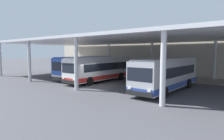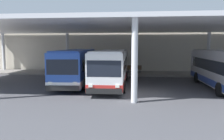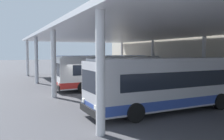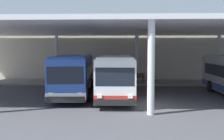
% 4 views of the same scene
% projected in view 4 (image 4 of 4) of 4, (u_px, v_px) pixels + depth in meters
% --- Properties ---
extents(ground_plane, '(200.00, 200.00, 0.00)m').
position_uv_depth(ground_plane, '(147.00, 105.00, 17.66)').
color(ground_plane, '#47474C').
extents(platform_kerb, '(42.00, 4.50, 0.18)m').
position_uv_depth(platform_kerb, '(137.00, 82.00, 29.36)').
color(platform_kerb, gray).
rests_on(platform_kerb, ground).
extents(station_building_facade, '(48.00, 1.60, 7.59)m').
position_uv_depth(station_building_facade, '(136.00, 48.00, 32.32)').
color(station_building_facade, beige).
rests_on(station_building_facade, ground).
extents(canopy_shelter, '(40.00, 17.00, 5.55)m').
position_uv_depth(canopy_shelter, '(142.00, 30.00, 22.75)').
color(canopy_shelter, silver).
rests_on(canopy_shelter, ground).
extents(bus_nearest_bay, '(3.28, 10.68, 3.17)m').
position_uv_depth(bus_nearest_bay, '(74.00, 74.00, 21.86)').
color(bus_nearest_bay, '#284CA8').
rests_on(bus_nearest_bay, ground).
extents(bus_second_bay, '(2.83, 10.56, 3.17)m').
position_uv_depth(bus_second_bay, '(116.00, 75.00, 20.95)').
color(bus_second_bay, white).
rests_on(bus_second_bay, ground).
extents(bench_waiting, '(1.80, 0.45, 0.92)m').
position_uv_depth(bench_waiting, '(136.00, 77.00, 29.39)').
color(bench_waiting, brown).
rests_on(bench_waiting, platform_kerb).
extents(banner_sign, '(0.70, 0.12, 3.20)m').
position_uv_depth(banner_sign, '(87.00, 65.00, 28.63)').
color(banner_sign, '#B2B2B7').
rests_on(banner_sign, platform_kerb).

